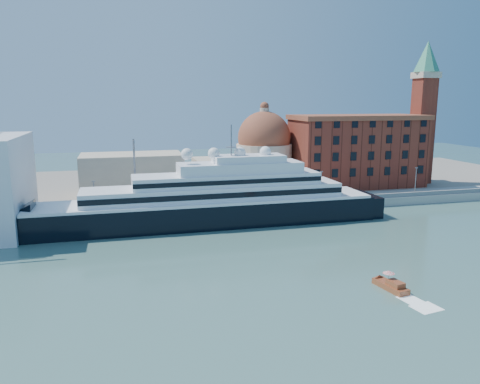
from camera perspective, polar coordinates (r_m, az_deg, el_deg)
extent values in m
plane|color=#335953|center=(94.37, 0.74, -7.37)|extent=(400.00, 400.00, 0.00)
cube|color=gray|center=(125.91, -3.37, -2.05)|extent=(180.00, 10.00, 2.50)
cube|color=slate|center=(165.56, -6.17, 1.01)|extent=(260.00, 72.00, 2.00)
cube|color=slate|center=(121.19, -2.96, -1.67)|extent=(180.00, 0.10, 1.20)
cube|color=black|center=(114.44, -4.19, -2.84)|extent=(83.97, 12.92, 7.00)
cone|color=black|center=(115.25, -26.36, -3.90)|extent=(10.77, 12.92, 12.92)
cube|color=black|center=(128.63, 14.53, -1.70)|extent=(6.46, 11.84, 6.46)
cube|color=white|center=(113.59, -4.22, -0.99)|extent=(81.82, 13.13, 0.65)
cube|color=white|center=(113.60, -3.16, 0.02)|extent=(62.44, 10.77, 3.23)
cube|color=black|center=(108.43, -2.59, -0.51)|extent=(62.44, 0.15, 1.29)
cube|color=white|center=(113.73, -1.59, 1.59)|extent=(45.21, 9.69, 2.80)
cube|color=white|center=(114.08, -0.01, 2.99)|extent=(30.14, 8.61, 2.58)
cube|color=white|center=(114.35, 1.04, 4.10)|extent=(17.22, 7.54, 1.72)
cylinder|color=slate|center=(112.80, -1.08, 6.31)|extent=(0.32, 0.32, 7.54)
sphere|color=white|center=(111.07, -6.49, 4.60)|extent=(2.80, 2.80, 2.80)
sphere|color=white|center=(112.17, -3.22, 4.72)|extent=(2.80, 2.80, 2.80)
sphere|color=white|center=(113.62, -0.01, 4.82)|extent=(2.80, 2.80, 2.80)
sphere|color=white|center=(115.41, 3.10, 4.90)|extent=(2.80, 2.80, 2.80)
cube|color=white|center=(113.68, -25.05, -4.95)|extent=(10.87, 6.47, 1.37)
cube|color=white|center=(112.59, -24.33, -4.45)|extent=(3.93, 3.11, 1.03)
cube|color=maroon|center=(80.64, 17.86, -10.95)|extent=(3.21, 6.81, 1.09)
cube|color=maroon|center=(79.56, 18.43, -10.58)|extent=(2.16, 2.97, 0.87)
cylinder|color=slate|center=(80.52, 17.66, -9.93)|extent=(0.07, 0.07, 1.75)
cone|color=red|center=(80.19, 17.70, -9.27)|extent=(1.96, 1.96, 0.44)
cube|color=maroon|center=(158.59, 14.04, 4.68)|extent=(42.00, 18.00, 22.00)
cube|color=brown|center=(157.77, 14.24, 8.83)|extent=(43.00, 19.00, 1.50)
cube|color=maroon|center=(170.84, 21.28, 6.89)|extent=(6.00, 6.00, 35.00)
cube|color=beige|center=(170.70, 21.73, 13.08)|extent=(7.00, 7.00, 2.00)
cone|color=#418F6F|center=(171.09, 21.88, 15.09)|extent=(8.40, 8.40, 10.00)
cylinder|color=beige|center=(152.80, 2.93, 3.25)|extent=(18.00, 18.00, 14.00)
sphere|color=brown|center=(151.82, 2.97, 6.62)|extent=(17.00, 17.00, 17.00)
cylinder|color=beige|center=(151.40, 3.00, 9.64)|extent=(3.00, 3.00, 3.00)
cube|color=beige|center=(147.56, -2.03, 2.19)|extent=(18.00, 14.00, 10.00)
cube|color=beige|center=(145.96, -13.01, 2.21)|extent=(30.00, 16.00, 12.00)
cylinder|color=slate|center=(119.74, -17.33, -0.67)|extent=(0.24, 0.24, 8.00)
cube|color=slate|center=(119.00, -17.44, 1.27)|extent=(0.80, 0.30, 0.25)
cylinder|color=slate|center=(121.93, -3.12, 0.04)|extent=(0.24, 0.24, 8.00)
cube|color=slate|center=(121.20, -3.14, 1.94)|extent=(0.80, 0.30, 0.25)
cylinder|color=slate|center=(131.13, 9.83, 0.68)|extent=(0.24, 0.24, 8.00)
cube|color=slate|center=(130.46, 9.89, 2.45)|extent=(0.80, 0.30, 0.25)
cylinder|color=slate|center=(146.03, 20.61, 1.18)|extent=(0.24, 0.24, 8.00)
cube|color=slate|center=(145.43, 20.72, 2.78)|extent=(0.80, 0.30, 0.25)
cylinder|color=slate|center=(120.73, -12.69, 2.08)|extent=(0.50, 0.50, 18.00)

